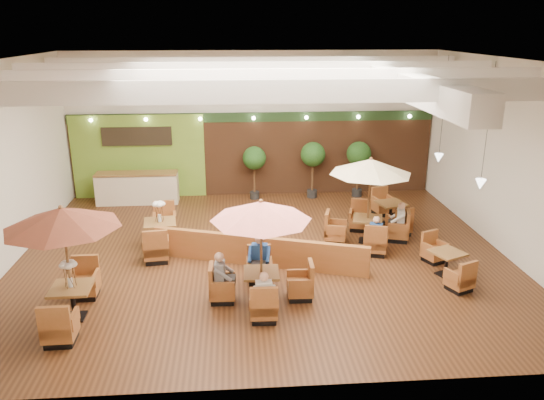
{
  "coord_description": "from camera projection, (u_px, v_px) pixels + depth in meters",
  "views": [
    {
      "loc": [
        -0.81,
        -14.17,
        6.33
      ],
      "look_at": [
        0.3,
        0.5,
        1.5
      ],
      "focal_mm": 35.0,
      "sensor_mm": 36.0,
      "label": 1
    }
  ],
  "objects": [
    {
      "name": "table_4",
      "position": [
        446.0,
        264.0,
        14.07
      ],
      "size": [
        1.01,
        2.46,
        0.86
      ],
      "rotation": [
        0.0,
        0.0,
        0.41
      ],
      "color": "brown",
      "rests_on": "ground"
    },
    {
      "name": "diner_2",
      "position": [
        222.0,
        272.0,
        12.6
      ],
      "size": [
        0.34,
        0.41,
        0.81
      ],
      "rotation": [
        0.0,
        0.0,
        4.62
      ],
      "color": "slate",
      "rests_on": "ground"
    },
    {
      "name": "booth_divider",
      "position": [
        258.0,
        251.0,
        14.64
      ],
      "size": [
        5.87,
        2.12,
        0.85
      ],
      "primitive_type": "cube",
      "rotation": [
        0.0,
        0.0,
        -0.32
      ],
      "color": "brown",
      "rests_on": "ground"
    },
    {
      "name": "table_1",
      "position": [
        261.0,
        232.0,
        12.36
      ],
      "size": [
        2.51,
        2.51,
        2.58
      ],
      "rotation": [
        0.0,
        0.0,
        -0.03
      ],
      "color": "brown",
      "rests_on": "ground"
    },
    {
      "name": "table_0",
      "position": [
        64.0,
        234.0,
        11.46
      ],
      "size": [
        2.51,
        2.65,
        2.72
      ],
      "rotation": [
        0.0,
        0.0,
        0.02
      ],
      "color": "brown",
      "rests_on": "ground"
    },
    {
      "name": "service_counter",
      "position": [
        138.0,
        188.0,
        19.79
      ],
      "size": [
        3.0,
        0.75,
        1.18
      ],
      "color": "beige",
      "rests_on": "ground"
    },
    {
      "name": "diner_0",
      "position": [
        264.0,
        290.0,
        11.79
      ],
      "size": [
        0.37,
        0.3,
        0.75
      ],
      "rotation": [
        0.0,
        0.0,
        0.05
      ],
      "color": "silver",
      "rests_on": "ground"
    },
    {
      "name": "topiary_0",
      "position": [
        254.0,
        160.0,
        20.0
      ],
      "size": [
        0.88,
        0.88,
        2.05
      ],
      "color": "black",
      "rests_on": "ground"
    },
    {
      "name": "diner_1",
      "position": [
        259.0,
        255.0,
        13.56
      ],
      "size": [
        0.43,
        0.37,
        0.83
      ],
      "rotation": [
        0.0,
        0.0,
        2.99
      ],
      "color": "#224A94",
      "rests_on": "ground"
    },
    {
      "name": "diner_3",
      "position": [
        376.0,
        231.0,
        15.25
      ],
      "size": [
        0.4,
        0.38,
        0.73
      ],
      "rotation": [
        0.0,
        0.0,
        -0.39
      ],
      "color": "#224A94",
      "rests_on": "ground"
    },
    {
      "name": "diner_4",
      "position": [
        399.0,
        218.0,
        16.24
      ],
      "size": [
        0.38,
        0.43,
        0.79
      ],
      "rotation": [
        0.0,
        0.0,
        1.32
      ],
      "color": "silver",
      "rests_on": "ground"
    },
    {
      "name": "topiary_2",
      "position": [
        359.0,
        156.0,
        20.26
      ],
      "size": [
        0.93,
        0.93,
        2.17
      ],
      "color": "black",
      "rests_on": "ground"
    },
    {
      "name": "table_2",
      "position": [
        370.0,
        185.0,
        15.83
      ],
      "size": [
        2.74,
        2.74,
        2.67
      ],
      "rotation": [
        0.0,
        0.0,
        -0.28
      ],
      "color": "brown",
      "rests_on": "ground"
    },
    {
      "name": "room",
      "position": [
        268.0,
        123.0,
        15.5
      ],
      "size": [
        14.04,
        14.0,
        5.52
      ],
      "color": "#381E0F",
      "rests_on": "ground"
    },
    {
      "name": "table_3",
      "position": [
        161.0,
        231.0,
        15.82
      ],
      "size": [
        1.03,
        2.83,
        1.6
      ],
      "rotation": [
        0.0,
        0.0,
        0.12
      ],
      "color": "brown",
      "rests_on": "ground"
    },
    {
      "name": "table_5",
      "position": [
        390.0,
        214.0,
        17.73
      ],
      "size": [
        1.05,
        2.69,
        0.96
      ],
      "rotation": [
        0.0,
        0.0,
        0.26
      ],
      "color": "brown",
      "rests_on": "ground"
    },
    {
      "name": "topiary_1",
      "position": [
        313.0,
        157.0,
        20.13
      ],
      "size": [
        0.94,
        0.94,
        2.18
      ],
      "color": "black",
      "rests_on": "ground"
    }
  ]
}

